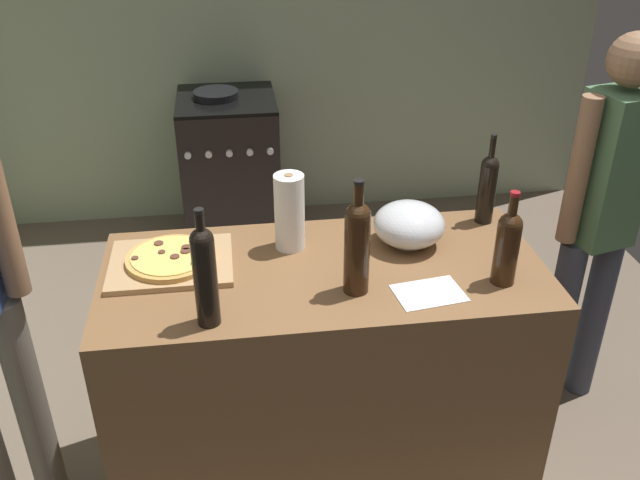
{
  "coord_description": "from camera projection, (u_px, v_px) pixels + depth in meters",
  "views": [
    {
      "loc": [
        -0.23,
        -1.34,
        2.11
      ],
      "look_at": [
        0.05,
        0.67,
        0.96
      ],
      "focal_mm": 38.84,
      "sensor_mm": 36.0,
      "label": 1
    }
  ],
  "objects": [
    {
      "name": "mixing_bowl",
      "position": [
        409.0,
        224.0,
        2.37
      ],
      "size": [
        0.25,
        0.25,
        0.15
      ],
      "color": "#B2B2B7",
      "rests_on": "counter"
    },
    {
      "name": "cutting_board",
      "position": [
        171.0,
        263.0,
        2.28
      ],
      "size": [
        0.4,
        0.32,
        0.02
      ],
      "primitive_type": "cube",
      "color": "tan",
      "rests_on": "counter"
    },
    {
      "name": "pizza",
      "position": [
        171.0,
        258.0,
        2.27
      ],
      "size": [
        0.29,
        0.29,
        0.03
      ],
      "color": "tan",
      "rests_on": "cutting_board"
    },
    {
      "name": "wine_bottle_clear",
      "position": [
        487.0,
        186.0,
        2.48
      ],
      "size": [
        0.06,
        0.06,
        0.34
      ],
      "color": "black",
      "rests_on": "counter"
    },
    {
      "name": "ground_plane",
      "position": [
        289.0,
        337.0,
        3.43
      ],
      "size": [
        4.19,
        3.41,
        0.02
      ],
      "primitive_type": "cube",
      "color": "#6B5B4C"
    },
    {
      "name": "counter",
      "position": [
        324.0,
        375.0,
        2.49
      ],
      "size": [
        1.46,
        0.67,
        0.91
      ],
      "primitive_type": "cube",
      "color": "brown",
      "rests_on": "ground_plane"
    },
    {
      "name": "paper_towel_roll",
      "position": [
        289.0,
        212.0,
        2.32
      ],
      "size": [
        0.1,
        0.1,
        0.27
      ],
      "color": "white",
      "rests_on": "counter"
    },
    {
      "name": "wine_bottle_amber",
      "position": [
        507.0,
        244.0,
        2.13
      ],
      "size": [
        0.08,
        0.08,
        0.32
      ],
      "color": "#331E0F",
      "rests_on": "counter"
    },
    {
      "name": "kitchen_wall_rear",
      "position": [
        259.0,
        6.0,
        4.04
      ],
      "size": [
        4.19,
        0.1,
        2.6
      ],
      "primitive_type": "cube",
      "color": "#99A889",
      "rests_on": "ground_plane"
    },
    {
      "name": "person_in_red",
      "position": [
        601.0,
        213.0,
        2.63
      ],
      "size": [
        0.36,
        0.24,
        1.58
      ],
      "color": "#383D4C",
      "rests_on": "ground_plane"
    },
    {
      "name": "wine_bottle_dark",
      "position": [
        357.0,
        243.0,
        2.07
      ],
      "size": [
        0.08,
        0.08,
        0.38
      ],
      "color": "#331E0F",
      "rests_on": "counter"
    },
    {
      "name": "stove",
      "position": [
        230.0,
        170.0,
        4.09
      ],
      "size": [
        0.55,
        0.6,
        0.93
      ],
      "color": "black",
      "rests_on": "ground_plane"
    },
    {
      "name": "wine_bottle_green",
      "position": [
        205.0,
        273.0,
        1.93
      ],
      "size": [
        0.07,
        0.07,
        0.37
      ],
      "color": "black",
      "rests_on": "counter"
    },
    {
      "name": "recipe_sheet",
      "position": [
        429.0,
        293.0,
        2.14
      ],
      "size": [
        0.23,
        0.18,
        0.0
      ],
      "primitive_type": "cube",
      "rotation": [
        0.0,
        0.0,
        0.14
      ],
      "color": "white",
      "rests_on": "counter"
    }
  ]
}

